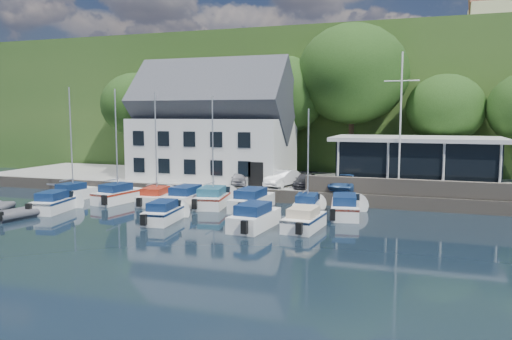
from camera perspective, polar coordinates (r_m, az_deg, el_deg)
The scene contains 33 objects.
ground at distance 29.43m, azimuth -5.08°, elevation -7.20°, with size 180.00×180.00×0.00m, color black.
quay at distance 45.63m, azimuth 3.77°, elevation -1.71°, with size 60.00×13.00×1.00m, color gray.
quay_face at distance 39.45m, azimuth 1.34°, elevation -2.96°, with size 60.00×0.30×1.00m, color #6D6357.
hillside at distance 88.94m, azimuth 11.24°, elevation 6.95°, with size 160.00×75.00×16.00m, color #294B1C.
field_patch at distance 96.69m, azimuth 16.78°, elevation 11.58°, with size 50.00×30.00×0.30m, color #586231.
farmhouse at distance 79.97m, azimuth 26.85°, elevation 15.19°, with size 10.40×7.00×8.20m, color beige, non-canonical shape.
harbor_building at distance 46.56m, azimuth -4.89°, elevation 4.44°, with size 14.40×8.20×8.70m, color silver, non-canonical shape.
club_pavilion at distance 42.36m, azimuth 17.80°, elevation 0.85°, with size 13.20×7.20×4.10m, color black, non-canonical shape.
seawall at distance 37.95m, azimuth 19.12°, elevation -2.01°, with size 18.00×0.50×1.20m, color #6D6357.
gangway at distance 45.51m, azimuth -19.73°, elevation -2.72°, with size 1.20×6.00×1.40m, color silver, non-canonical shape.
car_silver at distance 41.83m, azimuth -1.95°, elevation -0.99°, with size 1.28×3.19×1.09m, color #A3A2A7.
car_white at distance 41.23m, azimuth 3.10°, elevation -0.94°, with size 1.39×3.99×1.31m, color white.
car_dgrey at distance 40.81m, azimuth 5.70°, elevation -1.18°, with size 1.57×3.86×1.12m, color #2D2E32.
car_blue at distance 39.72m, azimuth 10.27°, elevation -1.30°, with size 1.54×3.89×1.33m, color #2A4C81.
flagpole at distance 38.42m, azimuth 16.17°, elevation 5.10°, with size 2.50×0.20×10.43m, color silver, non-canonical shape.
tree_0 at distance 56.50m, azimuth -13.48°, elevation 5.49°, with size 7.62×7.62×10.42m, color black, non-canonical shape.
tree_1 at distance 53.03m, azimuth -7.89°, elevation 5.69°, with size 7.79×7.79×10.65m, color black, non-canonical shape.
tree_2 at distance 49.98m, azimuth 3.17°, elevation 6.27°, with size 8.52×8.52×11.64m, color black, non-canonical shape.
tree_3 at distance 49.16m, azimuth 10.90°, elevation 7.83°, with size 10.61×10.61×14.50m, color black, non-canonical shape.
tree_4 at distance 48.57m, azimuth 20.77°, elevation 4.63°, with size 6.99×6.99×9.55m, color black, non-canonical shape.
boat_r1_0 at distance 42.85m, azimuth -20.35°, elevation 2.37°, with size 1.74×5.64×8.40m, color white, non-canonical shape.
boat_r1_1 at distance 40.33m, azimuth -15.67°, elevation 2.97°, with size 1.95×6.05×9.34m, color white, non-canonical shape.
boat_r1_2 at distance 38.90m, azimuth -11.37°, elevation 2.12°, with size 1.98×5.80×8.19m, color white, non-canonical shape.
boat_r1_3 at distance 38.26m, azimuth -7.85°, elevation -2.91°, with size 2.00×6.84×1.54m, color white, non-canonical shape.
boat_r1_4 at distance 37.33m, azimuth -4.97°, elevation 2.75°, with size 2.16×6.43×9.11m, color white, non-canonical shape.
boat_r1_5 at distance 36.48m, azimuth -0.46°, elevation -3.29°, with size 2.10×7.00×1.54m, color white, non-canonical shape.
boat_r1_6 at distance 34.96m, azimuth 5.98°, elevation 1.76°, with size 1.78×5.49×8.21m, color white, non-canonical shape.
boat_r1_7 at distance 34.51m, azimuth 10.14°, elevation -3.98°, with size 1.96×6.79×1.51m, color white, non-canonical shape.
boat_r2_0 at distance 38.45m, azimuth -22.03°, elevation -3.32°, with size 1.89×5.58×1.47m, color white, non-canonical shape.
boat_r2_2 at distance 32.88m, azimuth -10.44°, elevation -4.62°, with size 1.73×5.67×1.37m, color white, non-canonical shape.
boat_r2_3 at distance 30.43m, azimuth -0.17°, elevation -5.21°, with size 1.97×6.31×1.57m, color white, non-canonical shape.
boat_r2_4 at distance 30.24m, azimuth 5.53°, elevation -5.49°, with size 1.93×5.32×1.39m, color white, non-canonical shape.
dinghy_1 at distance 36.94m, azimuth -25.90°, elevation -4.45°, with size 1.91×3.19×0.74m, color #3D3D43, non-canonical shape.
Camera 1 is at (11.55, -26.18, 6.88)m, focal length 35.00 mm.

